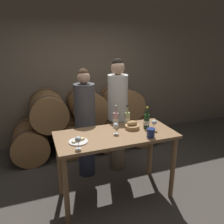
{
  "coord_description": "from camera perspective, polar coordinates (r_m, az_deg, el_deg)",
  "views": [
    {
      "loc": [
        -0.94,
        -2.41,
        2.07
      ],
      "look_at": [
        0.0,
        0.14,
        1.19
      ],
      "focal_mm": 35.0,
      "sensor_mm": 36.0,
      "label": 1
    }
  ],
  "objects": [
    {
      "name": "wine_bottle_rose",
      "position": [
        3.05,
        1.0,
        -1.85
      ],
      "size": [
        0.08,
        0.08,
        0.3
      ],
      "color": "#BC8E93",
      "rests_on": "tasting_table"
    },
    {
      "name": "wine_glass_left",
      "position": [
        2.78,
        0.95,
        -3.63
      ],
      "size": [
        0.07,
        0.07,
        0.15
      ],
      "color": "white",
      "rests_on": "tasting_table"
    },
    {
      "name": "person_right",
      "position": [
        3.5,
        1.45,
        -0.66
      ],
      "size": [
        0.31,
        0.31,
        1.84
      ],
      "color": "#756651",
      "rests_on": "ground_plane"
    },
    {
      "name": "blue_crock",
      "position": [
        2.74,
        10.09,
        -5.28
      ],
      "size": [
        0.11,
        0.11,
        0.11
      ],
      "color": "navy",
      "rests_on": "tasting_table"
    },
    {
      "name": "wine_glass_far_left",
      "position": [
        2.43,
        -8.84,
        -7.18
      ],
      "size": [
        0.07,
        0.07,
        0.15
      ],
      "color": "white",
      "rests_on": "tasting_table"
    },
    {
      "name": "barrel_stack",
      "position": [
        4.35,
        -6.49,
        -2.52
      ],
      "size": [
        2.82,
        0.89,
        1.22
      ],
      "color": "#9E7042",
      "rests_on": "ground_plane"
    },
    {
      "name": "wine_bottle_white",
      "position": [
        3.09,
        3.97,
        -1.69
      ],
      "size": [
        0.08,
        0.08,
        0.29
      ],
      "color": "#ADBC7F",
      "rests_on": "tasting_table"
    },
    {
      "name": "cheese_plate",
      "position": [
        2.62,
        -8.79,
        -7.61
      ],
      "size": [
        0.23,
        0.23,
        0.04
      ],
      "color": "white",
      "rests_on": "tasting_table"
    },
    {
      "name": "stone_wall_back",
      "position": [
        4.65,
        -8.66,
        11.85
      ],
      "size": [
        10.0,
        0.12,
        3.2
      ],
      "color": "gray",
      "rests_on": "ground_plane"
    },
    {
      "name": "wine_glass_center",
      "position": [
        2.94,
        10.96,
        -2.78
      ],
      "size": [
        0.07,
        0.07,
        0.15
      ],
      "color": "white",
      "rests_on": "tasting_table"
    },
    {
      "name": "person_left",
      "position": [
        3.37,
        -6.97,
        -2.93
      ],
      "size": [
        0.31,
        0.31,
        1.71
      ],
      "color": "#2D334C",
      "rests_on": "ground_plane"
    },
    {
      "name": "bread_basket",
      "position": [
        2.97,
        5.28,
        -3.59
      ],
      "size": [
        0.2,
        0.2,
        0.12
      ],
      "color": "tan",
      "rests_on": "tasting_table"
    },
    {
      "name": "ground_plane",
      "position": [
        3.31,
        0.9,
        -20.83
      ],
      "size": [
        10.0,
        10.0,
        0.0
      ],
      "primitive_type": "plane",
      "color": "#4C473F"
    },
    {
      "name": "wine_bottle_red",
      "position": [
        2.99,
        9.02,
        -2.38
      ],
      "size": [
        0.08,
        0.08,
        0.3
      ],
      "color": "#193819",
      "rests_on": "tasting_table"
    },
    {
      "name": "tasting_table",
      "position": [
        2.88,
        0.98,
        -8.22
      ],
      "size": [
        1.54,
        0.71,
        0.94
      ],
      "color": "olive",
      "rests_on": "ground_plane"
    }
  ]
}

